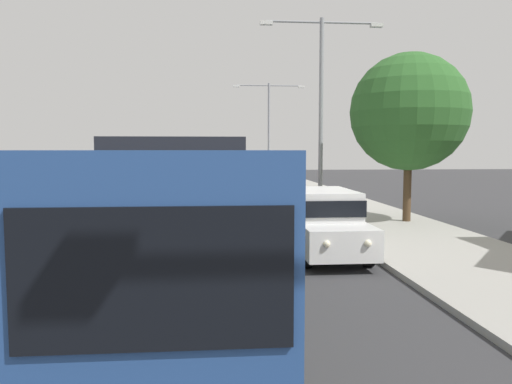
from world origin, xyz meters
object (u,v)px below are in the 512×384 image
(streetlamp_mid, at_px, (321,96))
(bus_middle, at_px, (206,169))
(bus_lead, at_px, (188,220))
(bus_fourth_in_line, at_px, (208,164))
(streetlamp_far, at_px, (269,122))
(bus_second_in_line, at_px, (202,180))
(roadside_tree, at_px, (409,112))
(white_suv, at_px, (324,220))
(bus_rear, at_px, (209,161))

(streetlamp_mid, bearing_deg, bus_middle, 110.78)
(bus_lead, distance_m, bus_fourth_in_line, 40.55)
(streetlamp_far, bearing_deg, bus_fourth_in_line, 129.91)
(bus_second_in_line, distance_m, bus_fourth_in_line, 27.36)
(bus_lead, xyz_separation_m, streetlamp_mid, (5.40, 12.84, 3.79))
(bus_lead, bearing_deg, bus_second_in_line, 90.00)
(streetlamp_mid, relative_size, roadside_tree, 1.30)
(white_suv, xyz_separation_m, streetlamp_mid, (1.70, 8.38, 4.44))
(bus_fourth_in_line, relative_size, streetlamp_mid, 1.22)
(bus_fourth_in_line, distance_m, roadside_tree, 31.82)
(bus_rear, distance_m, streetlamp_far, 20.41)
(bus_lead, relative_size, white_suv, 2.25)
(bus_rear, xyz_separation_m, roadside_tree, (8.39, -43.43, 2.89))
(bus_middle, relative_size, bus_rear, 1.09)
(bus_lead, xyz_separation_m, roadside_tree, (8.39, 9.99, 2.89))
(bus_lead, distance_m, bus_second_in_line, 13.19)
(bus_lead, distance_m, bus_rear, 53.42)
(streetlamp_mid, xyz_separation_m, roadside_tree, (2.99, -2.85, -0.90))
(white_suv, relative_size, streetlamp_mid, 0.58)
(bus_second_in_line, distance_m, streetlamp_far, 21.92)
(roadside_tree, bearing_deg, bus_fourth_in_line, 105.35)
(bus_middle, xyz_separation_m, streetlamp_far, (5.40, 7.03, 3.78))
(bus_middle, height_order, streetlamp_far, streetlamp_far)
(bus_second_in_line, relative_size, streetlamp_mid, 1.28)
(white_suv, distance_m, roadside_tree, 8.06)
(bus_second_in_line, xyz_separation_m, bus_rear, (-0.00, 40.22, -0.00))
(bus_middle, bearing_deg, streetlamp_far, 52.48)
(white_suv, bearing_deg, streetlamp_mid, 78.53)
(bus_fourth_in_line, distance_m, white_suv, 36.28)
(streetlamp_mid, bearing_deg, bus_lead, -112.80)
(bus_lead, relative_size, roadside_tree, 1.68)
(bus_middle, bearing_deg, bus_fourth_in_line, 90.00)
(streetlamp_far, bearing_deg, roadside_tree, -82.93)
(streetlamp_mid, bearing_deg, streetlamp_far, 90.00)
(bus_rear, bearing_deg, white_suv, -85.68)
(bus_lead, relative_size, streetlamp_far, 1.31)
(bus_rear, distance_m, roadside_tree, 44.32)
(bus_middle, xyz_separation_m, roadside_tree, (8.39, -17.08, 2.89))
(bus_fourth_in_line, distance_m, bus_rear, 12.87)
(bus_rear, relative_size, streetlamp_mid, 1.27)
(bus_rear, height_order, streetlamp_far, streetlamp_far)
(streetlamp_far, bearing_deg, bus_middle, -127.52)
(bus_middle, height_order, bus_fourth_in_line, same)
(bus_fourth_in_line, relative_size, white_suv, 2.12)
(bus_lead, bearing_deg, bus_middle, 90.00)
(bus_lead, relative_size, streetlamp_mid, 1.30)
(bus_lead, xyz_separation_m, streetlamp_far, (5.40, 34.10, 3.78))
(bus_rear, bearing_deg, streetlamp_far, -74.39)
(bus_middle, bearing_deg, white_suv, -80.71)
(bus_second_in_line, bearing_deg, bus_rear, 90.00)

